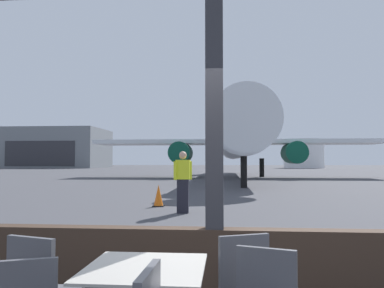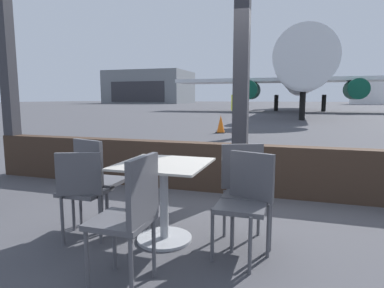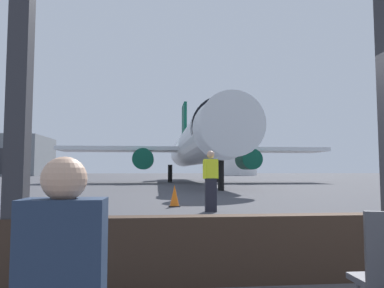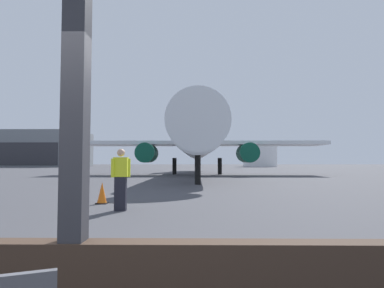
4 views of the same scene
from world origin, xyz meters
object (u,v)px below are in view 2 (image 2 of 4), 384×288
object	(u,v)px
cafe_chair_side_extra	(97,175)
fuel_storage_tank	(370,91)
cafe_chair_aisle_right	(246,195)
cafe_chair_aisle_left	(83,187)
distant_hangar	(150,88)
airplane	(301,77)
ground_crew_worker	(239,112)
cafe_chair_window_left	(245,184)
traffic_cone	(221,124)
cafe_chair_window_right	(131,210)
dining_table	(164,195)

from	to	relation	value
cafe_chair_side_extra	fuel_storage_tank	world-z (taller)	fuel_storage_tank
cafe_chair_aisle_right	cafe_chair_aisle_left	bearing A→B (deg)	-174.29
cafe_chair_aisle_left	distant_hangar	world-z (taller)	distant_hangar
cafe_chair_aisle_left	airplane	size ratio (longest dim) A/B	0.03
cafe_chair_aisle_right	ground_crew_worker	xyz separation A→B (m)	(-1.43, 8.36, 0.37)
cafe_chair_window_left	traffic_cone	xyz separation A→B (m)	(-2.33, 9.58, -0.21)
cafe_chair_aisle_right	ground_crew_worker	distance (m)	8.48
cafe_chair_window_left	traffic_cone	bearing A→B (deg)	103.68
cafe_chair_aisle_left	cafe_chair_side_extra	xyz separation A→B (m)	(-0.05, 0.31, 0.04)
cafe_chair_window_right	fuel_storage_tank	xyz separation A→B (m)	(17.88, 85.89, 2.62)
cafe_chair_window_right	cafe_chair_aisle_left	size ratio (longest dim) A/B	1.11
fuel_storage_tank	airplane	bearing A→B (deg)	-107.18
distant_hangar	fuel_storage_tank	size ratio (longest dim) A/B	2.52
cafe_chair_aisle_left	cafe_chair_window_right	bearing A→B (deg)	-35.23
cafe_chair_side_extra	ground_crew_worker	xyz separation A→B (m)	(0.12, 8.19, 0.34)
dining_table	cafe_chair_window_right	distance (m)	0.82
airplane	traffic_cone	bearing A→B (deg)	-98.14
cafe_chair_window_left	cafe_chair_aisle_right	distance (m)	0.32
cafe_chair_aisle_left	cafe_chair_aisle_right	bearing A→B (deg)	5.71
dining_table	cafe_chair_aisle_left	world-z (taller)	cafe_chair_aisle_left
cafe_chair_aisle_right	airplane	size ratio (longest dim) A/B	0.03
dining_table	traffic_cone	bearing A→B (deg)	99.35
distant_hangar	cafe_chair_window_right	bearing A→B (deg)	-65.50
cafe_chair_window_left	cafe_chair_side_extra	distance (m)	1.50
cafe_chair_window_left	fuel_storage_tank	distance (m)	86.63
cafe_chair_side_extra	ground_crew_worker	world-z (taller)	ground_crew_worker
dining_table	cafe_chair_window_left	distance (m)	0.76
cafe_chair_window_right	distant_hangar	distance (m)	93.59
distant_hangar	fuel_storage_tank	xyz separation A→B (m)	(56.66, 0.81, -1.30)
dining_table	cafe_chair_aisle_right	xyz separation A→B (m)	(0.77, -0.08, 0.09)
traffic_cone	cafe_chair_side_extra	bearing A→B (deg)	-85.06
cafe_chair_window_left	distant_hangar	bearing A→B (deg)	115.12
dining_table	cafe_chair_aisle_right	distance (m)	0.78
dining_table	traffic_cone	size ratio (longest dim) A/B	1.14
cafe_chair_aisle_right	traffic_cone	distance (m)	10.19
cafe_chair_side_extra	airplane	bearing A→B (deg)	85.82
cafe_chair_window_right	traffic_cone	size ratio (longest dim) A/B	1.36
cafe_chair_window_right	ground_crew_worker	xyz separation A→B (m)	(-0.74, 9.07, 0.33)
cafe_chair_window_left	cafe_chair_aisle_left	bearing A→B (deg)	-161.96
cafe_chair_window_left	ground_crew_worker	bearing A→B (deg)	99.68
cafe_chair_window_right	cafe_chair_aisle_left	xyz separation A→B (m)	(-0.80, 0.57, -0.05)
cafe_chair_aisle_right	dining_table	bearing A→B (deg)	173.88
ground_crew_worker	traffic_cone	world-z (taller)	ground_crew_worker
traffic_cone	distant_hangar	world-z (taller)	distant_hangar
cafe_chair_aisle_left	fuel_storage_tank	world-z (taller)	fuel_storage_tank
traffic_cone	fuel_storage_tank	distance (m)	77.83
cafe_chair_window_right	dining_table	bearing A→B (deg)	96.04
ground_crew_worker	dining_table	bearing A→B (deg)	-85.48
airplane	fuel_storage_tank	world-z (taller)	airplane
cafe_chair_aisle_right	fuel_storage_tank	xyz separation A→B (m)	(17.19, 85.17, 2.66)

